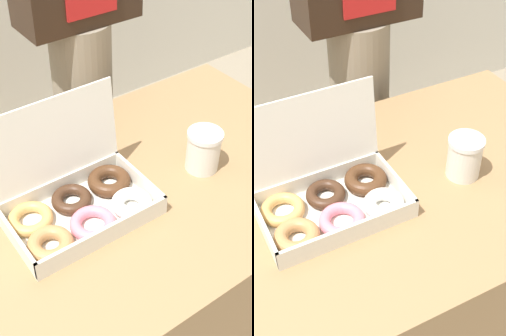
# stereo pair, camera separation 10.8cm
# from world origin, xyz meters

# --- Properties ---
(ground_plane) EXTENTS (14.00, 14.00, 0.00)m
(ground_plane) POSITION_xyz_m (0.00, 0.00, 0.00)
(ground_plane) COLOR gray
(table) EXTENTS (1.15, 0.73, 0.71)m
(table) POSITION_xyz_m (0.00, 0.00, 0.36)
(table) COLOR #99754C
(table) RESTS_ON ground_plane
(donut_box) EXTENTS (0.37, 0.25, 0.26)m
(donut_box) POSITION_xyz_m (-0.18, -0.00, 0.75)
(donut_box) COLOR white
(donut_box) RESTS_ON table
(coffee_cup) EXTENTS (0.09, 0.09, 0.11)m
(coffee_cup) POSITION_xyz_m (0.17, -0.05, 0.77)
(coffee_cup) COLOR silver
(coffee_cup) RESTS_ON table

